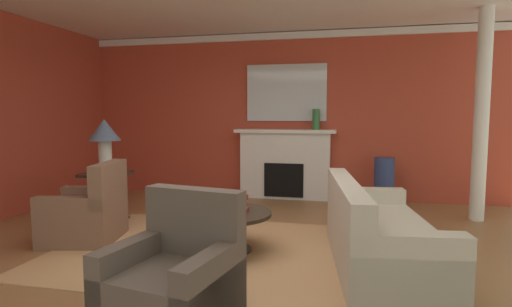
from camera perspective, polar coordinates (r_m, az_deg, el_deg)
The scene contains 18 objects.
ground_plane at distance 4.50m, azimuth -4.19°, elevation -14.17°, with size 9.36×9.36×0.00m, color olive.
wall_fireplace at distance 7.55m, azimuth 3.33°, elevation 5.30°, with size 7.80×0.12×2.99m, color #B7422D.
crown_moulding at distance 7.60m, azimuth 3.29°, elevation 16.01°, with size 7.80×0.08×0.12m, color white.
area_rug at distance 4.67m, azimuth -4.13°, elevation -13.36°, with size 3.76×2.59×0.01m, color tan.
fireplace at distance 7.38m, azimuth 4.04°, elevation -1.75°, with size 1.80×0.35×1.25m.
mantel_mirror at distance 7.45m, azimuth 4.25°, elevation 8.44°, with size 1.44×0.04×1.01m, color silver.
sofa at distance 4.31m, azimuth 16.47°, elevation -11.13°, with size 1.16×2.20×0.85m.
armchair_near_window at distance 5.34m, azimuth -22.48°, elevation -8.01°, with size 0.94×0.94×0.95m.
armchair_facing_fireplace at distance 3.12m, azimuth -11.24°, elevation -17.33°, with size 0.93×0.93×0.95m.
coffee_table at distance 4.57m, azimuth -4.16°, elevation -9.45°, with size 1.00×1.00×0.45m.
side_table at distance 6.15m, azimuth -20.10°, elevation -5.29°, with size 0.56×0.56×0.70m.
table_lamp at distance 6.06m, azimuth -20.36°, elevation 2.40°, with size 0.44×0.44×0.75m.
vase_tall_corner at distance 7.05m, azimuth 17.40°, elevation -3.82°, with size 0.33×0.33×0.81m, color navy.
vase_mantel_right at distance 7.21m, azimuth 8.36°, elevation 4.73°, with size 0.13×0.13×0.36m, color #33703D.
book_red_cover at distance 4.52m, azimuth -2.76°, elevation -7.82°, with size 0.24×0.20×0.05m, color maroon.
book_art_folio at distance 4.41m, azimuth -4.28°, elevation -7.52°, with size 0.26×0.16×0.05m, color tan.
book_small_novel at distance 4.66m, azimuth -2.99°, elevation -6.14°, with size 0.26×0.18×0.06m, color maroon.
column_white at distance 6.58m, azimuth 28.91°, elevation 4.62°, with size 0.20×0.20×2.99m, color white.
Camera 1 is at (1.25, -4.05, 1.51)m, focal length 28.71 mm.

